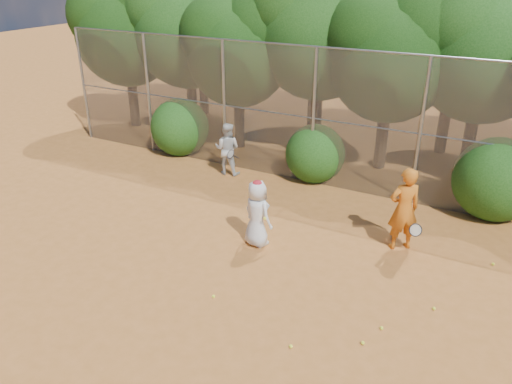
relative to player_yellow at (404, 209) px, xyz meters
The scene contains 23 objects.
ground 4.27m from the player_yellow, 123.58° to the right, with size 80.00×80.00×0.00m, color #A25B24.
fence_back 3.66m from the player_yellow, 133.46° to the left, with size 20.05×0.09×4.03m.
tree_0 12.94m from the player_yellow, 158.67° to the left, with size 4.38×3.81×6.00m.
tree_1 11.01m from the player_yellow, 151.15° to the left, with size 4.64×4.03×6.35m.
tree_2 8.45m from the player_yellow, 146.99° to the left, with size 3.99×3.47×5.47m.
tree_3 7.65m from the player_yellow, 128.14° to the left, with size 4.89×4.26×6.70m.
tree_4 5.79m from the player_yellow, 109.99° to the left, with size 4.19×3.64×5.73m.
tree_5 6.41m from the player_yellow, 82.21° to the left, with size 4.51×3.92×6.17m.
tree_9 13.05m from the player_yellow, 144.17° to the left, with size 4.83×4.20×6.62m.
tree_10 9.90m from the player_yellow, 124.55° to the left, with size 5.15×4.48×7.06m.
tree_11 7.86m from the player_yellow, 91.87° to the left, with size 4.64×4.03×6.35m.
bush_0 8.77m from the player_yellow, 161.06° to the left, with size 2.00×2.00×2.00m, color #174210.
bush_1 4.35m from the player_yellow, 139.17° to the left, with size 1.80×1.80×1.80m, color #174210.
bush_2 3.32m from the player_yellow, 59.05° to the left, with size 2.20×2.20×2.20m, color #174210.
player_yellow is the anchor object (origin of this frame).
player_teen 3.34m from the player_yellow, 154.57° to the right, with size 0.92×0.75×1.64m.
player_white 6.17m from the player_yellow, 161.61° to the left, with size 0.93×0.83×1.65m.
ball_0 3.22m from the player_yellow, 82.12° to the right, with size 0.07×0.07×0.07m, color yellow.
ball_1 2.52m from the player_yellow, 60.03° to the right, with size 0.07×0.07×0.07m, color yellow.
ball_2 4.45m from the player_yellow, 101.19° to the right, with size 0.07×0.07×0.07m, color yellow.
ball_3 3.72m from the player_yellow, 86.23° to the right, with size 0.07×0.07×0.07m, color yellow.
ball_4 4.73m from the player_yellow, 127.12° to the right, with size 0.07×0.07×0.07m, color yellow.
ball_5 2.26m from the player_yellow, ahead, with size 0.07×0.07×0.07m, color yellow.
Camera 1 is at (4.08, -7.01, 6.12)m, focal length 35.00 mm.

